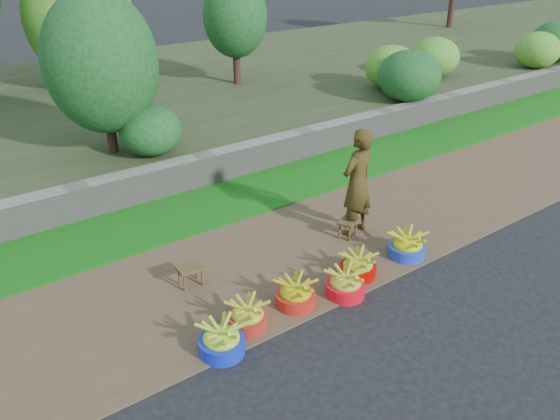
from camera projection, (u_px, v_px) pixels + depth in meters
ground_plane at (364, 294)px, 6.83m from camera, size 120.00×120.00×0.00m
dirt_shoulder at (303, 251)px, 7.73m from camera, size 80.00×2.50×0.02m
grass_verge at (230, 199)px, 9.16m from camera, size 80.00×1.50×0.04m
retaining_wall at (204, 169)px, 9.66m from camera, size 80.00×0.35×0.55m
earth_bank at (107, 106)px, 13.20m from camera, size 80.00×10.00×0.50m
basin_a at (222, 340)px, 5.82m from camera, size 0.50×0.50×0.37m
basin_b at (247, 316)px, 6.19m from camera, size 0.47×0.47×0.35m
basin_c at (296, 294)px, 6.55m from camera, size 0.49×0.49×0.36m
basin_d at (345, 284)px, 6.74m from camera, size 0.49×0.49×0.37m
basin_e at (358, 266)px, 7.11m from camera, size 0.47×0.47×0.35m
basin_f at (407, 246)px, 7.53m from camera, size 0.51×0.51×0.38m
stool_left at (190, 270)px, 6.87m from camera, size 0.33×0.26×0.28m
stool_right at (348, 224)px, 7.97m from camera, size 0.37×0.33×0.27m
vendor_woman at (357, 183)px, 7.81m from camera, size 0.65×0.49×1.62m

